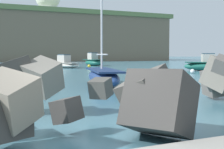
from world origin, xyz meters
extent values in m
plane|color=#42707F|center=(0.00, 0.00, 0.00)|extent=(400.00, 400.00, 0.00)
cube|color=#4C4944|center=(1.50, -0.33, 0.91)|extent=(1.57, 1.43, 1.59)
cube|color=#3D3A38|center=(-0.28, 0.45, 0.59)|extent=(0.84, 0.81, 0.68)
cube|color=gray|center=(-1.68, -0.33, 1.04)|extent=(1.42, 1.55, 1.25)
cube|color=slate|center=(7.07, 3.06, 1.06)|extent=(1.92, 1.87, 1.66)
cube|color=#4C4944|center=(1.48, 2.67, 0.81)|extent=(0.92, 0.90, 0.71)
cube|color=#605B56|center=(7.10, 3.52, 0.71)|extent=(1.26, 1.16, 1.26)
cube|color=slate|center=(-0.30, 3.06, 1.20)|extent=(1.39, 1.50, 1.38)
cube|color=#4C4944|center=(-1.11, 3.64, 1.33)|extent=(1.34, 1.20, 1.14)
cube|color=#605B56|center=(6.01, 2.06, 1.53)|extent=(0.79, 0.89, 0.83)
cube|color=#3D3A38|center=(1.48, -0.81, 0.81)|extent=(1.97, 1.92, 1.62)
ellipsoid|color=beige|center=(9.40, 35.19, 0.37)|extent=(4.02, 5.40, 0.74)
cube|color=#9C9991|center=(9.40, 35.19, 0.70)|extent=(3.70, 4.96, 0.10)
cube|color=#B7B2A8|center=(9.24, 35.53, 1.26)|extent=(1.77, 1.89, 1.04)
cube|color=#334C5B|center=(9.24, 35.53, 1.83)|extent=(1.59, 1.70, 0.12)
ellipsoid|color=navy|center=(4.85, 10.59, 0.50)|extent=(2.93, 6.52, 0.99)
cube|color=navy|center=(4.85, 10.59, 0.95)|extent=(2.69, 6.00, 0.10)
cylinder|color=silver|center=(4.95, 11.06, 4.18)|extent=(0.12, 0.12, 6.38)
cylinder|color=silver|center=(4.95, 11.06, 1.89)|extent=(0.92, 3.72, 0.08)
ellipsoid|color=#1E6656|center=(21.99, 21.26, 0.51)|extent=(5.02, 3.94, 1.02)
cube|color=#164C41|center=(21.99, 21.26, 0.98)|extent=(4.62, 3.63, 0.10)
cube|color=#B7B2A8|center=(22.30, 21.09, 1.47)|extent=(1.78, 1.67, 0.90)
cube|color=#334C5B|center=(22.30, 21.09, 1.98)|extent=(1.60, 1.51, 0.12)
ellipsoid|color=#1E6656|center=(15.75, 40.89, 0.52)|extent=(3.05, 4.57, 1.04)
cube|color=#164C41|center=(15.75, 40.89, 1.00)|extent=(2.80, 4.21, 0.10)
cube|color=#B7B2A8|center=(15.68, 41.20, 1.56)|extent=(1.55, 1.52, 1.05)
cube|color=#334C5B|center=(15.68, 41.20, 2.14)|extent=(1.40, 1.36, 0.12)
sphere|color=silver|center=(17.49, 17.88, 0.22)|extent=(0.44, 0.44, 0.44)
sphere|color=yellow|center=(12.78, 34.99, 0.22)|extent=(0.44, 0.44, 0.44)
cylinder|color=silver|center=(20.16, 94.65, 15.06)|extent=(6.35, 6.35, 2.70)
camera|label=1|loc=(-2.24, -6.51, 1.91)|focal=49.11mm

